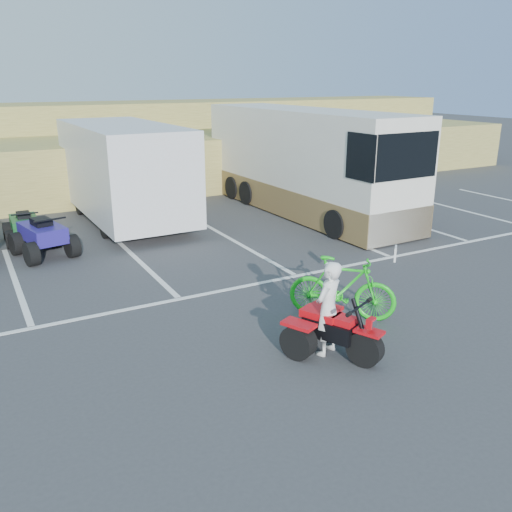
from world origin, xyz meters
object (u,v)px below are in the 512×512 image
rv_motorhome (304,169)px  quad_atv_green (27,242)px  red_trike_atv (334,355)px  cargo_trailer (124,170)px  green_dirt_bike (342,288)px  rider (328,308)px  quad_atv_blue (46,256)px

rv_motorhome → quad_atv_green: bearing=174.9°
red_trike_atv → cargo_trailer: size_ratio=0.24×
green_dirt_bike → cargo_trailer: 8.84m
red_trike_atv → quad_atv_green: 9.48m
cargo_trailer → quad_atv_green: size_ratio=4.48×
rider → red_trike_atv: bearing=90.0°
green_dirt_bike → quad_atv_blue: bearing=77.6°
rv_motorhome → rider: bearing=-122.7°
rv_motorhome → quad_atv_green: rv_motorhome is taller
quad_atv_blue → quad_atv_green: (-0.24, 1.47, 0.00)m
quad_atv_green → rider: bearing=-68.1°
rv_motorhome → quad_atv_blue: bearing=-174.8°
rider → quad_atv_green: rider is taller
cargo_trailer → quad_atv_green: bearing=-163.7°
green_dirt_bike → cargo_trailer: (-1.39, 8.68, 0.97)m
rv_motorhome → quad_atv_green: 8.43m
red_trike_atv → rider: size_ratio=0.97×
green_dirt_bike → rv_motorhome: 8.29m
red_trike_atv → green_dirt_bike: bearing=24.8°
cargo_trailer → green_dirt_bike: bearing=-81.7°
rider → rv_motorhome: bearing=-145.4°
cargo_trailer → quad_atv_green: cargo_trailer is taller
red_trike_atv → rider: (-0.06, 0.14, 0.75)m
red_trike_atv → quad_atv_green: (-3.41, 8.85, 0.00)m
cargo_trailer → quad_atv_blue: (-2.71, -2.38, -1.54)m
green_dirt_bike → rv_motorhome: rv_motorhome is taller
rider → quad_atv_green: size_ratio=1.10×
rv_motorhome → quad_atv_green: (-8.30, 0.53, -1.37)m
cargo_trailer → rv_motorhome: bearing=-15.9°
rider → green_dirt_bike: 1.39m
red_trike_atv → cargo_trailer: (-0.45, 9.76, 1.54)m
red_trike_atv → green_dirt_bike: 1.54m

